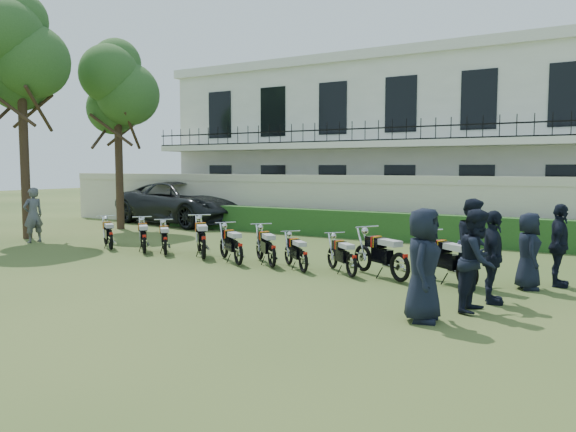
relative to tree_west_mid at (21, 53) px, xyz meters
name	(u,v)px	position (x,y,z in m)	size (l,w,h in m)	color
ground	(217,266)	(9.46, -1.00, -6.67)	(100.00, 100.00, 0.00)	#324D1E
perimeter_wall	(344,204)	(9.46, 7.00, -5.50)	(30.00, 0.35, 2.30)	beige
hedge	(360,225)	(10.46, 6.20, -6.17)	(18.00, 0.60, 1.00)	#224619
building	(398,144)	(9.46, 12.96, -2.96)	(20.40, 9.60, 7.40)	white
tree_west_mid	(21,53)	(0.00, 0.00, 0.00)	(3.40, 3.20, 8.82)	#473323
tree_west_near	(118,88)	(0.50, 4.00, -0.78)	(3.40, 3.20, 7.90)	#473323
motorcycle_0	(111,236)	(4.96, -0.56, -6.21)	(1.55, 1.11, 1.00)	black
motorcycle_1	(144,239)	(6.43, -0.60, -6.19)	(1.45, 1.34, 1.03)	black
motorcycle_2	(165,241)	(7.20, -0.53, -6.22)	(1.34, 1.33, 0.98)	black
motorcycle_3	(203,241)	(8.61, -0.51, -6.13)	(1.56, 1.61, 1.16)	black
motorcycle_4	(238,248)	(10.02, -0.79, -6.19)	(1.61, 1.21, 1.05)	black
motorcycle_5	(272,250)	(10.96, -0.63, -6.19)	(1.46, 1.36, 1.04)	black
motorcycle_6	(303,256)	(11.98, -0.79, -6.24)	(1.33, 1.19, 0.93)	black
motorcycle_7	(352,260)	(13.24, -0.73, -6.23)	(1.36, 1.23, 0.95)	black
motorcycle_8	(400,260)	(14.41, -0.71, -6.14)	(1.85, 1.20, 1.15)	black
motorcycle_9	(467,266)	(15.89, -0.68, -6.14)	(1.75, 1.33, 1.15)	black
suv	(184,203)	(1.38, 6.98, -5.70)	(3.22, 6.98, 1.94)	black
inspector	(33,215)	(1.15, -0.57, -5.71)	(0.70, 0.46, 1.91)	slate
officer_0	(423,265)	(15.80, -3.52, -5.71)	(0.94, 0.61, 1.93)	black
officer_1	(478,260)	(16.45, -2.38, -5.74)	(0.90, 0.71, 1.86)	black
officer_2	(493,257)	(16.56, -1.62, -5.77)	(1.05, 0.44, 1.79)	black
officer_3	(528,251)	(16.98, 0.09, -5.85)	(0.81, 0.52, 1.65)	black
officer_4	(474,242)	(15.89, -0.18, -5.70)	(0.94, 0.73, 1.93)	black
officer_5	(559,245)	(17.51, 0.72, -5.76)	(1.07, 0.44, 1.82)	black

